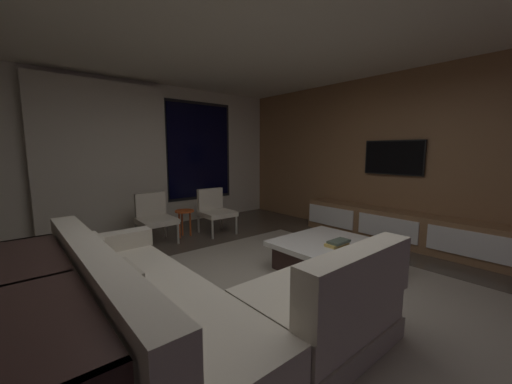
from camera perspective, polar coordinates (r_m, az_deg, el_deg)
name	(u,v)px	position (r m, az deg, el deg)	size (l,w,h in m)	color
floor	(270,301)	(3.12, 2.66, -20.03)	(9.20, 9.20, 0.00)	#473D33
back_wall_with_window	(132,157)	(5.92, -22.49, 6.16)	(6.60, 0.30, 2.70)	beige
media_wall	(412,158)	(5.34, 27.67, 5.80)	(0.12, 7.80, 2.70)	#8E6642
ceiling	(272,5)	(3.02, 3.04, 32.06)	(8.20, 8.20, 0.00)	beige
area_rug	(301,293)	(3.28, 8.63, -18.51)	(3.20, 3.80, 0.01)	gray
sectional_couch	(192,307)	(2.46, -12.05, -20.73)	(1.98, 2.50, 0.82)	#B1A997
coffee_table	(330,256)	(3.83, 13.93, -11.77)	(1.16, 1.16, 0.36)	#372421
book_stack_on_coffee_table	(338,243)	(3.67, 15.31, -9.34)	(0.30, 0.17, 0.06)	#D7B457
accent_chair_near_window	(215,209)	(5.40, -7.91, -3.14)	(0.56, 0.58, 0.78)	#B2ADA0
accent_chair_by_curtain	(154,215)	(5.06, -18.82, -4.23)	(0.55, 0.57, 0.78)	#B2ADA0
side_stool	(184,215)	(5.23, -13.50, -4.32)	(0.32, 0.32, 0.46)	#BF4C1E
media_console	(396,228)	(5.24, 25.17, -6.21)	(0.46, 3.10, 0.52)	#8E6642
mounted_tv	(394,158)	(5.34, 24.74, 5.98)	(0.05, 0.96, 0.56)	black
console_table_behind_couch	(40,331)	(2.30, -35.84, -20.71)	(0.40, 2.10, 0.74)	#372421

